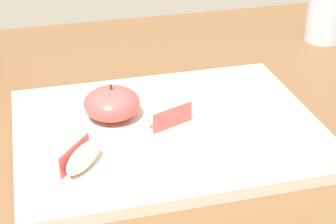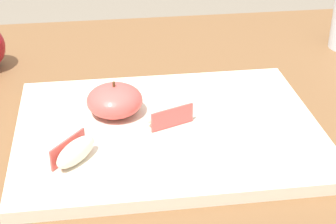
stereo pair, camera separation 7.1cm
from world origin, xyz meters
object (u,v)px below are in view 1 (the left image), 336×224
object	(u,v)px
apple_half_skin_up	(112,103)
drinking_glass_water	(326,13)
apple_wedge_front	(168,114)
cutting_board	(168,131)
apple_wedge_near_knife	(83,157)

from	to	relation	value
apple_half_skin_up	drinking_glass_water	size ratio (longest dim) A/B	0.72
apple_half_skin_up	apple_wedge_front	bearing A→B (deg)	-27.28
cutting_board	apple_wedge_near_knife	bearing A→B (deg)	-150.49
cutting_board	apple_wedge_front	size ratio (longest dim) A/B	5.87
cutting_board	apple_wedge_front	distance (m)	0.02
apple_wedge_near_knife	drinking_glass_water	size ratio (longest dim) A/B	0.60
apple_half_skin_up	apple_wedge_near_knife	distance (m)	0.12
apple_wedge_front	drinking_glass_water	world-z (taller)	drinking_glass_water
apple_half_skin_up	apple_wedge_front	world-z (taller)	apple_half_skin_up
apple_wedge_front	drinking_glass_water	size ratio (longest dim) A/B	0.64
apple_half_skin_up	apple_wedge_near_knife	size ratio (longest dim) A/B	1.19
apple_wedge_front	drinking_glass_water	bearing A→B (deg)	34.61
apple_half_skin_up	apple_wedge_front	size ratio (longest dim) A/B	1.12
cutting_board	apple_half_skin_up	distance (m)	0.08
apple_half_skin_up	apple_wedge_front	distance (m)	0.08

